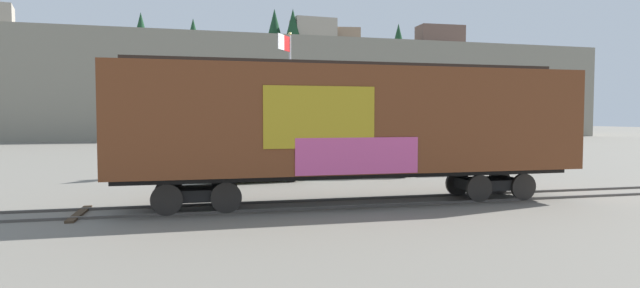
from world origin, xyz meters
TOP-DOWN VIEW (x-y plane):
  - ground_plane at (0.00, 0.00)m, footprint 260.00×260.00m
  - track at (-2.30, 0.07)m, footprint 60.02×3.52m
  - freight_car at (0.33, -0.00)m, footprint 15.26×3.42m
  - flagpole at (0.41, 11.09)m, footprint 0.98×1.30m
  - hillside at (0.04, 65.70)m, footprint 111.56×34.91m
  - parked_car_green at (-2.18, 6.66)m, footprint 4.63×2.30m
  - parked_car_white at (3.49, 7.30)m, footprint 4.37×2.49m
  - parked_car_black at (9.29, 7.29)m, footprint 4.86×2.15m

SIDE VIEW (x-z plane):
  - ground_plane at x=0.00m, z-range 0.00..0.00m
  - track at x=-2.30m, z-range 0.00..0.08m
  - parked_car_black at x=9.29m, z-range 0.02..1.59m
  - parked_car_white at x=3.49m, z-range 0.02..1.65m
  - parked_car_green at x=-2.18m, z-range 0.00..1.74m
  - freight_car at x=0.33m, z-range 0.36..5.02m
  - flagpole at x=0.41m, z-range 1.12..8.57m
  - hillside at x=0.04m, z-range -2.36..15.99m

